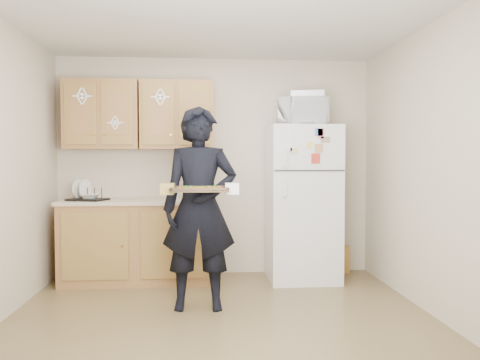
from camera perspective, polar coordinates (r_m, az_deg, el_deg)
name	(u,v)px	position (r m, az deg, el deg)	size (l,w,h in m)	color
floor	(222,327)	(3.90, -2.21, -17.44)	(3.60, 3.60, 0.00)	brown
ceiling	(221,8)	(3.85, -2.28, 20.17)	(3.60, 3.60, 0.00)	silver
wall_back	(216,167)	(5.47, -3.00, 1.62)	(3.60, 0.04, 2.50)	beige
wall_front	(240,179)	(1.87, -0.03, 0.15)	(3.60, 0.04, 2.50)	beige
wall_right	(442,169)	(4.15, 23.43, 1.18)	(0.04, 3.60, 2.50)	beige
refrigerator	(302,203)	(5.23, 7.58, -2.82)	(0.75, 0.70, 1.70)	white
base_cabinet	(139,242)	(5.27, -12.24, -7.42)	(1.60, 0.60, 0.86)	olive
countertop	(138,201)	(5.21, -12.29, -2.54)	(1.64, 0.64, 0.04)	beige
upper_cab_left	(103,115)	(5.42, -16.42, 7.61)	(0.80, 0.33, 0.75)	olive
upper_cab_right	(177,116)	(5.31, -7.65, 7.79)	(0.80, 0.33, 0.75)	olive
cereal_box	(341,259)	(5.69, 12.17, -9.45)	(0.20, 0.07, 0.32)	#E9B652
person	(200,208)	(4.17, -4.94, -3.43)	(0.66, 0.43, 1.80)	black
baking_tray	(200,190)	(3.86, -4.92, -1.22)	(0.47, 0.34, 0.04)	black
pizza_front_left	(186,188)	(3.79, -6.60, -1.03)	(0.16, 0.16, 0.02)	orange
pizza_front_right	(213,188)	(3.78, -3.28, -1.03)	(0.16, 0.16, 0.02)	orange
pizza_back_left	(187,187)	(3.94, -6.49, -0.90)	(0.16, 0.16, 0.02)	orange
pizza_back_right	(213,187)	(3.94, -3.30, -0.89)	(0.16, 0.16, 0.02)	orange
pizza_center	(200,188)	(3.86, -4.92, -0.96)	(0.16, 0.16, 0.02)	orange
microwave	(302,112)	(5.19, 7.60, 8.20)	(0.54, 0.37, 0.30)	white
foil_pan	(307,95)	(5.25, 8.21, 10.20)	(0.36, 0.25, 0.08)	silver
dish_rack	(88,193)	(5.22, -18.07, -1.56)	(0.37, 0.28, 0.15)	black
bowl	(90,196)	(5.21, -17.86, -1.89)	(0.21, 0.21, 0.05)	silver
soap_bottle	(174,191)	(5.07, -8.02, -1.35)	(0.09, 0.09, 0.19)	white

